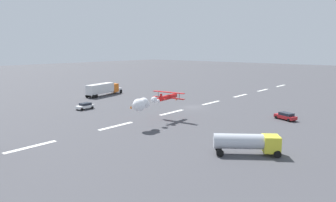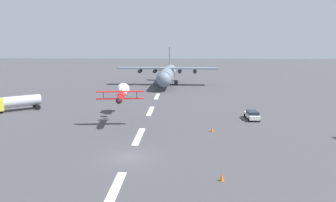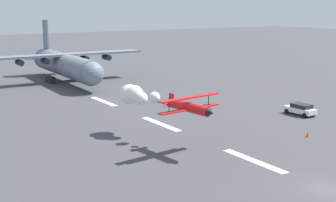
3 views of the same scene
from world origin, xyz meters
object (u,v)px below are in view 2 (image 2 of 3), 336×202
(cargo_transport_plane, at_px, (167,74))
(traffic_cone_near, at_px, (222,177))
(followme_car_yellow, at_px, (252,115))
(stunt_biplane_red, at_px, (122,91))
(traffic_cone_far, at_px, (212,129))
(fuel_tanker_truck, at_px, (15,102))

(cargo_transport_plane, height_order, traffic_cone_near, cargo_transport_plane)
(followme_car_yellow, height_order, traffic_cone_near, followme_car_yellow)
(followme_car_yellow, bearing_deg, traffic_cone_near, 161.28)
(traffic_cone_near, bearing_deg, stunt_biplane_red, 29.02)
(cargo_transport_plane, relative_size, traffic_cone_far, 40.88)
(fuel_tanker_truck, relative_size, traffic_cone_far, 11.42)
(fuel_tanker_truck, height_order, traffic_cone_far, fuel_tanker_truck)
(fuel_tanker_truck, height_order, followme_car_yellow, fuel_tanker_truck)
(cargo_transport_plane, distance_m, followme_car_yellow, 44.70)
(traffic_cone_far, bearing_deg, stunt_biplane_red, 58.10)
(fuel_tanker_truck, relative_size, followme_car_yellow, 2.00)
(traffic_cone_far, bearing_deg, cargo_transport_plane, 10.32)
(cargo_transport_plane, distance_m, traffic_cone_near, 66.41)
(stunt_biplane_red, relative_size, fuel_tanker_truck, 1.66)
(fuel_tanker_truck, xyz_separation_m, followme_car_yellow, (-4.64, -44.11, -0.93))
(stunt_biplane_red, xyz_separation_m, traffic_cone_far, (-9.41, -15.11, -4.14))
(stunt_biplane_red, xyz_separation_m, traffic_cone_near, (-26.01, -14.43, -4.14))
(stunt_biplane_red, distance_m, fuel_tanker_truck, 21.80)
(traffic_cone_near, height_order, traffic_cone_far, same)
(followme_car_yellow, bearing_deg, cargo_transport_plane, 21.75)
(followme_car_yellow, bearing_deg, fuel_tanker_truck, 83.99)
(cargo_transport_plane, xyz_separation_m, traffic_cone_near, (-65.82, -8.28, -3.10))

